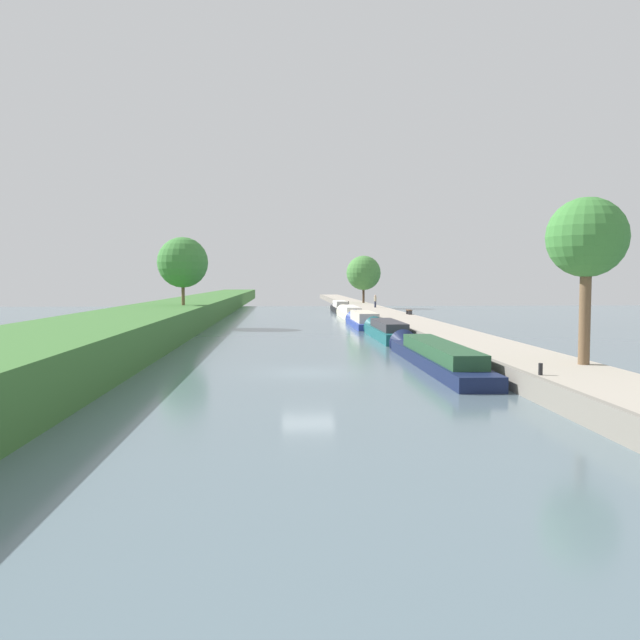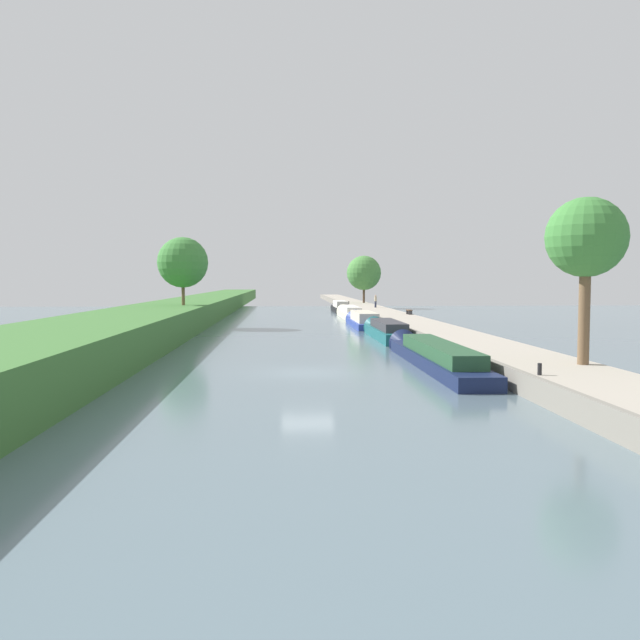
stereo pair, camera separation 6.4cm
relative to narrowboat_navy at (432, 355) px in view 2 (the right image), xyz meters
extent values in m
plane|color=slate|center=(-6.62, -2.40, -0.54)|extent=(160.00, 160.00, 0.00)
cube|color=#3D7033|center=(-18.53, -2.40, 0.53)|extent=(7.51, 260.00, 2.14)
cube|color=#A89E8E|center=(3.65, -2.40, -0.10)|extent=(4.20, 260.00, 0.88)
cube|color=gray|center=(1.42, -2.40, -0.07)|extent=(0.25, 260.00, 0.93)
cube|color=#141E42|center=(0.00, -0.70, -0.21)|extent=(1.95, 15.81, 0.65)
cube|color=#234C2D|center=(0.00, -1.49, 0.44)|extent=(1.60, 11.07, 0.66)
cone|color=#141E42|center=(0.00, 7.79, -0.21)|extent=(1.86, 1.17, 1.86)
cube|color=#195B60|center=(0.06, 15.23, -0.15)|extent=(1.98, 11.44, 0.78)
cube|color=#333338|center=(0.06, 14.66, 0.55)|extent=(1.63, 8.01, 0.62)
cone|color=#195B60|center=(0.06, 21.54, -0.15)|extent=(1.88, 1.19, 1.88)
cube|color=#283D93|center=(-0.17, 28.12, -0.26)|extent=(2.19, 11.20, 0.56)
cube|color=beige|center=(-0.17, 27.56, 0.47)|extent=(1.79, 7.84, 0.89)
cone|color=#283D93|center=(-0.17, 34.37, -0.26)|extent=(2.08, 1.31, 2.08)
cube|color=beige|center=(0.03, 42.81, -0.15)|extent=(1.99, 13.21, 0.78)
cube|color=silver|center=(0.03, 42.15, 0.56)|extent=(1.63, 9.25, 0.63)
cone|color=beige|center=(0.03, 50.01, -0.15)|extent=(1.89, 1.19, 1.89)
cube|color=black|center=(0.10, 56.69, -0.18)|extent=(1.91, 10.18, 0.71)
cube|color=silver|center=(0.10, 56.18, 0.61)|extent=(1.57, 7.12, 0.88)
cone|color=black|center=(0.10, 62.35, -0.18)|extent=(1.82, 1.15, 1.82)
cylinder|color=brown|center=(4.89, -6.67, 2.56)|extent=(0.47, 0.47, 4.43)
sphere|color=#3D7F38|center=(4.89, -6.67, 5.70)|extent=(3.35, 3.35, 3.35)
cylinder|color=#4C3828|center=(4.79, 67.76, 1.95)|extent=(0.36, 0.36, 3.23)
sphere|color=#47843D|center=(4.79, 67.76, 5.05)|extent=(5.39, 5.39, 5.39)
cylinder|color=brown|center=(-17.01, 26.91, 2.93)|extent=(0.30, 0.30, 2.65)
sphere|color=#3D7F38|center=(-17.01, 26.91, 5.53)|extent=(4.64, 4.64, 4.64)
cylinder|color=#282D42|center=(4.19, 50.49, 0.75)|extent=(0.26, 0.26, 0.82)
cylinder|color=tan|center=(4.19, 50.49, 1.47)|extent=(0.34, 0.34, 0.62)
sphere|color=tan|center=(4.19, 50.49, 1.89)|extent=(0.22, 0.22, 0.22)
cylinder|color=black|center=(1.85, -9.57, 0.57)|extent=(0.16, 0.16, 0.45)
cylinder|color=black|center=(1.85, 62.16, 0.57)|extent=(0.16, 0.16, 0.45)
cube|color=#333338|center=(5.30, 32.84, 0.55)|extent=(0.40, 0.08, 0.41)
cube|color=#333338|center=(5.30, 34.04, 0.55)|extent=(0.40, 0.08, 0.41)
cube|color=brown|center=(5.30, 33.44, 0.78)|extent=(0.44, 1.50, 0.06)
camera|label=1|loc=(-7.79, -33.10, 3.90)|focal=36.24mm
camera|label=2|loc=(-7.72, -33.11, 3.90)|focal=36.24mm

